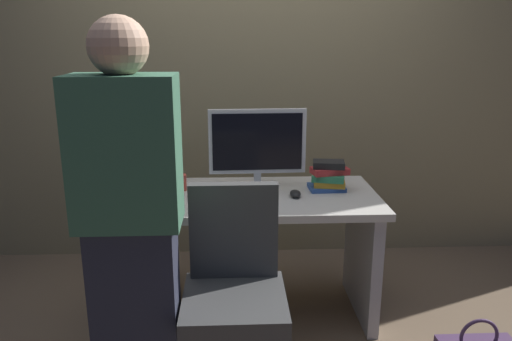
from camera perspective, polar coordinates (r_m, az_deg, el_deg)
name	(u,v)px	position (r m, az deg, el deg)	size (l,w,h in m)	color
ground_plane	(256,311)	(3.02, -0.05, -15.91)	(9.00, 9.00, 0.00)	brown
wall_back	(250,45)	(3.49, -0.74, 14.19)	(6.40, 0.10, 3.00)	#8C7F5B
desk	(256,233)	(2.80, -0.05, -7.20)	(1.34, 0.69, 0.72)	beige
office_chair	(235,304)	(2.25, -2.48, -15.08)	(0.52, 0.52, 0.94)	black
person_at_desk	(131,227)	(2.02, -14.19, -6.28)	(0.40, 0.24, 1.64)	#262838
monitor	(257,145)	(2.75, 0.16, 2.97)	(0.54, 0.15, 0.46)	silver
keyboard	(236,197)	(2.65, -2.26, -3.03)	(0.43, 0.13, 0.02)	white
mouse	(295,194)	(2.69, 4.55, -2.67)	(0.06, 0.10, 0.03)	black
cup_near_keyboard	(162,196)	(2.61, -10.80, -2.86)	(0.07, 0.07, 0.09)	silver
cup_by_monitor	(180,182)	(2.82, -8.75, -1.36)	(0.07, 0.07, 0.09)	#D84C3F
book_stack	(328,176)	(2.81, 8.34, -0.66)	(0.22, 0.17, 0.17)	#3359A5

